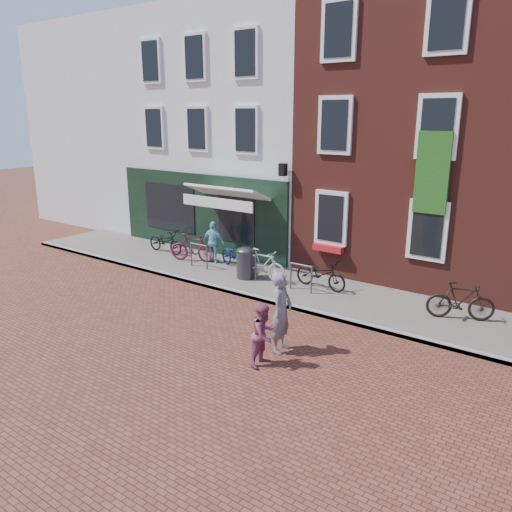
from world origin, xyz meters
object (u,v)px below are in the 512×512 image
Objects in this scene: bicycle_0 at (165,241)px; bicycle_3 at (263,265)px; bicycle_4 at (321,274)px; litter_bin at (246,261)px; woman at (281,312)px; bicycle_2 at (235,256)px; cafe_person at (214,242)px; boy at (264,335)px; bicycle_5 at (460,301)px; bicycle_1 at (193,248)px.

bicycle_0 is 1.03× the size of bicycle_3.
bicycle_0 and bicycle_4 have the same top height.
bicycle_0 is (-4.23, 0.64, -0.11)m from litter_bin.
bicycle_3 is at bearing 105.72° from bicycle_4.
bicycle_0 is at bearing 171.41° from litter_bin.
woman reaches higher than litter_bin.
bicycle_2 is (3.32, -0.04, 0.00)m from bicycle_0.
boy is at bearing 130.76° from cafe_person.
litter_bin is 0.58× the size of woman.
bicycle_3 is at bearing -93.58° from bicycle_0.
litter_bin is 0.63× the size of bicycle_2.
bicycle_5 reaches higher than bicycle_2.
woman reaches higher than cafe_person.
litter_bin reaches higher than bicycle_0.
bicycle_4 is at bearing -79.47° from bicycle_3.
litter_bin reaches higher than bicycle_1.
bicycle_1 is 5.04m from bicycle_4.
woman is 1.35× the size of boy.
woman is 6.05m from bicycle_2.
bicycle_5 is at bearing -44.99° from woman.
boy is (0.06, -0.76, -0.24)m from woman.
boy is (3.64, -4.20, 0.03)m from litter_bin.
bicycle_2 is at bearing -103.68° from bicycle_1.
bicycle_0 is at bearing 82.84° from bicycle_3.
litter_bin is 0.63× the size of bicycle_0.
boy is at bearing -145.94° from bicycle_3.
bicycle_3 is (4.80, -0.49, 0.05)m from bicycle_0.
bicycle_3 is (1.47, -0.45, 0.05)m from bicycle_2.
bicycle_2 is (-0.91, 0.60, -0.11)m from litter_bin.
bicycle_0 is 1.03× the size of bicycle_1.
woman is at bearing 122.74° from bicycle_5.
bicycle_4 is at bearing 12.43° from litter_bin.
bicycle_4 is (3.31, -0.07, 0.00)m from bicycle_2.
woman is at bearing -159.52° from bicycle_4.
boy is 0.83× the size of bicycle_5.
cafe_person is 2.31m from bicycle_0.
woman is 1.09× the size of bicycle_2.
bicycle_3 is (0.56, 0.14, -0.06)m from litter_bin.
bicycle_3 is at bearing -84.37° from bicycle_2.
bicycle_1 reaches higher than bicycle_4.
bicycle_1 is at bearing 171.37° from litter_bin.
woman reaches higher than bicycle_2.
boy is 4.89m from bicycle_4.
bicycle_0 is 1.62m from bicycle_1.
bicycle_5 is at bearing -87.67° from bicycle_3.
woman reaches higher than bicycle_4.
woman is 1.12× the size of bicycle_5.
bicycle_2 is at bearing 67.57° from bicycle_5.
bicycle_1 is at bearing 84.17° from bicycle_3.
bicycle_1 is at bearing -96.22° from bicycle_0.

